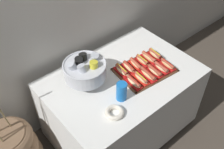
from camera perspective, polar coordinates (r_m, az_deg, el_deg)
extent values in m
plane|color=#4C4238|center=(2.88, 1.80, -11.11)|extent=(10.00, 10.00, 0.00)
cube|color=white|center=(2.57, 2.00, -6.07)|extent=(1.32, 0.88, 0.71)
cylinder|color=black|center=(3.01, 13.70, -8.97)|extent=(0.05, 0.05, 0.04)
cylinder|color=black|center=(2.86, -10.87, -12.40)|extent=(0.05, 0.05, 0.04)
cylinder|color=black|center=(3.26, 5.15, -2.35)|extent=(0.05, 0.05, 0.04)
torus|color=brown|center=(2.47, -20.56, -14.51)|extent=(0.47, 0.47, 0.13)
torus|color=brown|center=(2.36, -21.42, -12.64)|extent=(0.43, 0.43, 0.13)
cube|color=#56331E|center=(2.38, 6.88, 0.89)|extent=(0.51, 0.40, 0.01)
cube|color=#56331E|center=(2.29, 9.65, -1.39)|extent=(0.48, 0.06, 0.01)
cube|color=#56331E|center=(2.47, 4.35, 3.23)|extent=(0.48, 0.06, 0.01)
cube|color=#56331E|center=(2.27, 2.40, -1.26)|extent=(0.05, 0.36, 0.01)
cube|color=#56331E|center=(2.50, 10.97, 3.06)|extent=(0.05, 0.36, 0.01)
cube|color=#B21414|center=(2.24, 4.58, -1.91)|extent=(0.08, 0.17, 0.02)
ellipsoid|color=beige|center=(2.22, 4.61, -1.53)|extent=(0.06, 0.16, 0.04)
cylinder|color=#9E4C38|center=(2.21, 4.63, -1.31)|extent=(0.04, 0.15, 0.03)
cylinder|color=red|center=(2.20, 4.65, -1.07)|extent=(0.02, 0.13, 0.01)
cube|color=red|center=(2.27, 6.07, -1.13)|extent=(0.07, 0.17, 0.02)
ellipsoid|color=#E0BC7F|center=(2.26, 6.11, -0.76)|extent=(0.06, 0.16, 0.04)
cylinder|color=#9E4C38|center=(2.25, 6.13, -0.56)|extent=(0.04, 0.15, 0.03)
cylinder|color=yellow|center=(2.24, 6.15, -0.34)|extent=(0.02, 0.12, 0.01)
cube|color=red|center=(2.31, 7.50, -0.38)|extent=(0.08, 0.18, 0.02)
ellipsoid|color=#E0BC7F|center=(2.29, 7.56, 0.04)|extent=(0.07, 0.17, 0.04)
cylinder|color=brown|center=(2.29, 7.59, 0.27)|extent=(0.05, 0.17, 0.03)
cylinder|color=red|center=(2.27, 7.62, 0.55)|extent=(0.02, 0.14, 0.01)
cube|color=red|center=(2.35, 8.89, 0.35)|extent=(0.07, 0.16, 0.02)
ellipsoid|color=beige|center=(2.34, 8.95, 0.72)|extent=(0.06, 0.15, 0.04)
cylinder|color=brown|center=(2.33, 8.98, 0.92)|extent=(0.04, 0.15, 0.03)
cylinder|color=red|center=(2.32, 9.02, 1.19)|extent=(0.02, 0.13, 0.01)
cube|color=red|center=(2.39, 10.24, 1.05)|extent=(0.07, 0.16, 0.02)
ellipsoid|color=beige|center=(2.38, 10.30, 1.42)|extent=(0.05, 0.15, 0.04)
cylinder|color=#9E4C38|center=(2.37, 10.33, 1.62)|extent=(0.04, 0.14, 0.03)
cylinder|color=red|center=(2.36, 10.38, 1.88)|extent=(0.01, 0.12, 0.01)
cube|color=red|center=(2.43, 11.53, 1.73)|extent=(0.07, 0.16, 0.02)
ellipsoid|color=tan|center=(2.42, 11.60, 2.09)|extent=(0.06, 0.15, 0.04)
cylinder|color=brown|center=(2.41, 11.64, 2.29)|extent=(0.04, 0.15, 0.03)
cylinder|color=red|center=(2.40, 11.68, 2.52)|extent=(0.02, 0.12, 0.01)
cube|color=#B21414|center=(2.33, 2.08, 0.47)|extent=(0.08, 0.17, 0.02)
ellipsoid|color=beige|center=(2.31, 2.09, 0.89)|extent=(0.07, 0.16, 0.04)
cylinder|color=brown|center=(2.30, 2.10, 1.13)|extent=(0.05, 0.15, 0.03)
cylinder|color=yellow|center=(2.29, 2.11, 1.41)|extent=(0.02, 0.12, 0.01)
cube|color=red|center=(2.36, 3.54, 1.18)|extent=(0.08, 0.17, 0.02)
ellipsoid|color=#E0BC7F|center=(2.35, 3.56, 1.57)|extent=(0.07, 0.16, 0.04)
cylinder|color=brown|center=(2.34, 3.58, 1.78)|extent=(0.05, 0.15, 0.03)
cylinder|color=red|center=(2.33, 3.59, 2.00)|extent=(0.02, 0.12, 0.01)
cube|color=red|center=(2.40, 4.96, 1.87)|extent=(0.08, 0.17, 0.02)
ellipsoid|color=#E0BC7F|center=(2.39, 4.99, 2.22)|extent=(0.07, 0.15, 0.04)
cylinder|color=#A8563D|center=(2.38, 5.01, 2.41)|extent=(0.05, 0.15, 0.03)
cylinder|color=red|center=(2.37, 5.03, 2.68)|extent=(0.03, 0.12, 0.01)
cube|color=red|center=(2.44, 6.34, 2.54)|extent=(0.07, 0.16, 0.02)
ellipsoid|color=tan|center=(2.42, 6.39, 2.95)|extent=(0.06, 0.15, 0.04)
cylinder|color=brown|center=(2.41, 6.41, 3.19)|extent=(0.04, 0.14, 0.03)
cylinder|color=yellow|center=(2.40, 6.43, 3.42)|extent=(0.02, 0.12, 0.01)
cube|color=red|center=(2.48, 7.68, 3.18)|extent=(0.07, 0.18, 0.02)
ellipsoid|color=tan|center=(2.46, 7.73, 3.59)|extent=(0.06, 0.17, 0.04)
cylinder|color=#A8563D|center=(2.45, 7.76, 3.81)|extent=(0.04, 0.16, 0.03)
cylinder|color=red|center=(2.44, 7.79, 4.06)|extent=(0.02, 0.14, 0.01)
cube|color=#B21414|center=(2.52, 8.98, 3.81)|extent=(0.08, 0.16, 0.02)
ellipsoid|color=#E0BC7F|center=(2.50, 9.04, 4.22)|extent=(0.07, 0.15, 0.04)
cylinder|color=brown|center=(2.49, 9.07, 4.45)|extent=(0.05, 0.14, 0.03)
cylinder|color=yellow|center=(2.48, 9.11, 4.72)|extent=(0.02, 0.12, 0.01)
cylinder|color=silver|center=(2.27, -5.48, -1.44)|extent=(0.17, 0.17, 0.02)
cone|color=silver|center=(2.24, -5.54, -0.79)|extent=(0.06, 0.06, 0.05)
cylinder|color=silver|center=(2.18, -5.70, 0.87)|extent=(0.34, 0.34, 0.12)
torus|color=silver|center=(2.14, -5.81, 2.07)|extent=(0.35, 0.35, 0.02)
cylinder|color=#B7BCC6|center=(2.20, -3.87, 3.08)|extent=(0.09, 0.12, 0.14)
cylinder|color=black|center=(2.20, -6.02, 2.93)|extent=(0.10, 0.12, 0.14)
cylinder|color=black|center=(2.18, -7.01, 2.29)|extent=(0.10, 0.12, 0.14)
cylinder|color=#B7BCC6|center=(2.13, -7.96, 1.18)|extent=(0.11, 0.10, 0.15)
cylinder|color=#B7BCC6|center=(2.10, -5.99, 0.53)|extent=(0.10, 0.12, 0.15)
cylinder|color=yellow|center=(2.12, -3.90, 1.32)|extent=(0.09, 0.08, 0.13)
cylinder|color=blue|center=(2.10, 2.00, -3.96)|extent=(0.08, 0.08, 0.12)
cylinder|color=blue|center=(2.09, 2.02, -3.57)|extent=(0.08, 0.08, 0.12)
cylinder|color=blue|center=(2.07, 2.03, -3.18)|extent=(0.08, 0.08, 0.12)
torus|color=silver|center=(2.03, 0.54, -7.97)|extent=(0.15, 0.15, 0.04)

